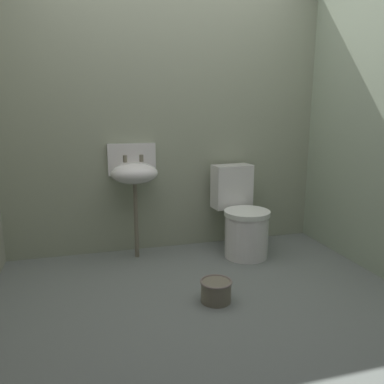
# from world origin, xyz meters

# --- Properties ---
(ground_plane) EXTENTS (3.28, 2.55, 0.08)m
(ground_plane) POSITION_xyz_m (0.00, 0.00, -0.04)
(ground_plane) COLOR slate
(wall_back) EXTENTS (3.28, 0.10, 2.35)m
(wall_back) POSITION_xyz_m (0.00, 1.12, 1.18)
(wall_back) COLOR #959E83
(wall_back) RESTS_ON ground
(toilet_near_wall) EXTENTS (0.44, 0.62, 0.78)m
(toilet_near_wall) POSITION_xyz_m (0.59, 0.72, 0.32)
(toilet_near_wall) COLOR white
(toilet_near_wall) RESTS_ON ground
(sink) EXTENTS (0.42, 0.35, 0.99)m
(sink) POSITION_xyz_m (-0.34, 0.91, 0.75)
(sink) COLOR #6F6856
(sink) RESTS_ON ground
(bucket) EXTENTS (0.22, 0.22, 0.15)m
(bucket) POSITION_xyz_m (0.08, -0.06, 0.08)
(bucket) COLOR #6F6856
(bucket) RESTS_ON ground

